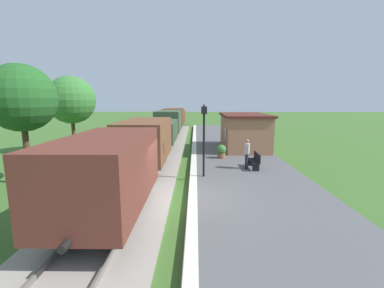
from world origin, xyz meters
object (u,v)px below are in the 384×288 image
person_waiting (247,153)px  lamp_post_near (204,127)px  freight_train (165,127)px  bench_near_hut (255,160)px  tree_trackside_far (71,100)px  potted_planter (221,151)px  tree_trackside_mid (21,98)px  station_hut (244,131)px

person_waiting → lamp_post_near: 3.35m
freight_train → bench_near_hut: freight_train is taller
bench_near_hut → tree_trackside_far: (-13.09, 5.79, 3.39)m
potted_planter → tree_trackside_mid: 11.63m
potted_planter → tree_trackside_far: size_ratio=0.15×
freight_train → station_hut: size_ratio=6.76×
bench_near_hut → tree_trackside_mid: size_ratio=0.26×
tree_trackside_far → potted_planter: bearing=-15.3°
bench_near_hut → lamp_post_near: lamp_post_near is taller
lamp_post_near → tree_trackside_mid: size_ratio=0.63×
tree_trackside_far → lamp_post_near: bearing=-36.1°
freight_train → station_hut: bearing=-27.3°
freight_train → person_waiting: 11.38m
freight_train → tree_trackside_mid: tree_trackside_mid is taller
bench_near_hut → tree_trackside_far: bearing=156.1°
freight_train → person_waiting: bearing=-59.2°
freight_train → lamp_post_near: size_ratio=10.59×
bench_near_hut → tree_trackside_far: size_ratio=0.25×
bench_near_hut → tree_trackside_mid: 12.37m
person_waiting → potted_planter: size_ratio=1.87×
station_hut → tree_trackside_far: tree_trackside_far is taller
bench_near_hut → person_waiting: (-0.49, -0.05, 0.46)m
potted_planter → tree_trackside_mid: bearing=-154.4°
lamp_post_near → tree_trackside_mid: 8.82m
potted_planter → tree_trackside_far: bearing=164.7°
lamp_post_near → tree_trackside_far: 12.58m
bench_near_hut → lamp_post_near: 3.97m
freight_train → bench_near_hut: size_ratio=26.13×
potted_planter → freight_train: bearing=123.4°
station_hut → lamp_post_near: lamp_post_near is taller
potted_planter → tree_trackside_far: 12.33m
freight_train → bench_near_hut: bearing=-57.0°
tree_trackside_mid → tree_trackside_far: (-1.42, 7.93, -0.10)m
bench_near_hut → potted_planter: (-1.66, 2.66, 0.00)m
station_hut → person_waiting: size_ratio=3.39×
freight_train → potted_planter: (4.65, -7.06, -0.88)m
bench_near_hut → person_waiting: person_waiting is taller
freight_train → tree_trackside_far: tree_trackside_far is taller
lamp_post_near → tree_trackside_far: size_ratio=0.62×
freight_train → tree_trackside_mid: 13.27m
tree_trackside_mid → potted_planter: bearing=25.6°
station_hut → bench_near_hut: bearing=-94.5°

